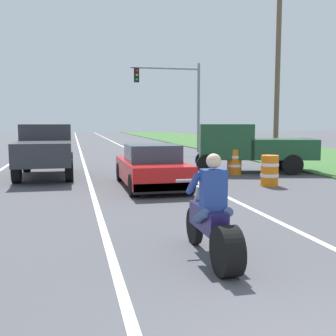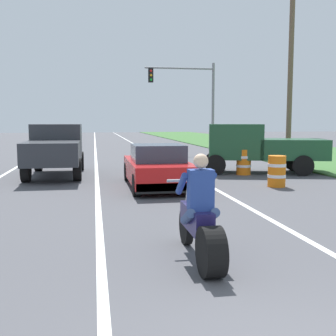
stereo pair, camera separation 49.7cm
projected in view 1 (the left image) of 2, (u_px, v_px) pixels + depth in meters
name	position (u px, v px, depth m)	size (l,w,h in m)	color
lane_stripe_left_solid	(11.00, 163.00, 21.22)	(0.14, 120.00, 0.01)	white
lane_stripe_right_solid	(150.00, 160.00, 22.82)	(0.14, 120.00, 0.01)	white
lane_stripe_centre_dashed	(83.00, 161.00, 22.02)	(0.14, 120.00, 0.01)	white
grass_verge_right	(316.00, 156.00, 25.07)	(10.00, 120.00, 0.06)	#3D6B33
motorcycle_with_rider	(213.00, 223.00, 6.18)	(0.70, 2.21, 1.62)	black
sports_car_red	(152.00, 168.00, 13.26)	(1.84, 4.30, 1.37)	red
pickup_truck_left_lane_dark_grey	(45.00, 147.00, 15.84)	(2.02, 4.80, 1.98)	#2D3035
pickup_truck_right_shoulder_dark_green	(248.00, 145.00, 17.19)	(5.14, 3.14, 1.98)	#1E4C2D
traffic_light_mast_near	(178.00, 93.00, 28.08)	(4.74, 0.34, 6.00)	gray
utility_pole_roadside	(277.00, 81.00, 19.87)	(0.24, 0.24, 8.02)	brown
construction_barrel_nearest	(270.00, 170.00, 13.56)	(0.58, 0.58, 1.00)	orange
construction_barrel_mid	(234.00, 162.00, 16.59)	(0.58, 0.58, 1.00)	orange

